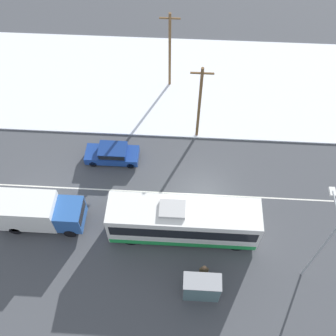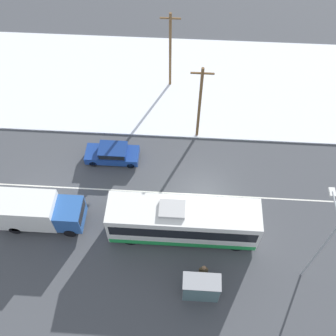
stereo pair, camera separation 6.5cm
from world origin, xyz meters
name	(u,v)px [view 2 (the right image)]	position (x,y,z in m)	size (l,w,h in m)	color
ground_plane	(202,195)	(0.00, 0.00, 0.00)	(120.00, 120.00, 0.00)	#424449
snow_lot	(204,84)	(0.00, 12.84, 0.06)	(80.00, 13.93, 0.12)	silver
lane_marking_center	(202,195)	(0.00, 0.00, 0.00)	(60.00, 0.12, 0.00)	silver
city_bus	(183,221)	(-1.47, -3.40, 1.74)	(10.74, 2.57, 3.57)	white
box_truck	(37,211)	(-12.23, -3.17, 1.62)	(6.46, 2.30, 2.93)	silver
sedan_car	(113,153)	(-7.62, 3.13, 0.82)	(4.47, 1.80, 1.51)	navy
pedestrian_at_stop	(203,271)	(0.08, -6.73, 1.07)	(0.63, 0.28, 1.74)	#23232D
bus_shelter	(201,289)	(-0.09, -8.22, 1.67)	(2.48, 1.20, 2.40)	gray
streetlamp	(322,239)	(7.04, -5.72, 4.89)	(0.36, 2.49, 7.81)	#9EA3A8
utility_pole_roadside	(200,103)	(-0.56, 6.19, 4.03)	(1.80, 0.24, 7.69)	brown
utility_pole_snowlot	(170,50)	(-3.34, 12.62, 4.14)	(1.80, 0.24, 7.90)	brown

